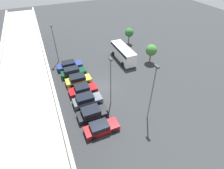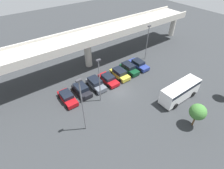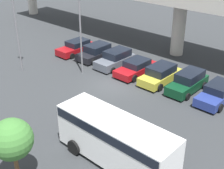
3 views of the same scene
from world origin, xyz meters
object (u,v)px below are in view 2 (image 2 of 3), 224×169
object	(u,v)px
parked_car_1	(81,90)
shuttle_bus	(180,90)
parked_car_4	(120,73)
lamp_post_near_aisle	(147,40)
lamp_post_mid_lot	(99,78)
lamp_post_by_overpass	(82,103)
parked_car_2	(96,84)
tree_front_left	(198,112)
parked_car_5	(129,68)
parked_car_6	(139,64)
parked_car_3	(108,79)
parked_car_0	(67,97)

from	to	relation	value
parked_car_1	shuttle_bus	size ratio (longest dim) A/B	0.56
parked_car_4	lamp_post_near_aisle	size ratio (longest dim) A/B	0.57
lamp_post_mid_lot	lamp_post_by_overpass	distance (m)	6.14
parked_car_2	lamp_post_near_aisle	world-z (taller)	lamp_post_near_aisle
lamp_post_by_overpass	tree_front_left	xyz separation A→B (m)	(12.94, -8.68, -2.36)
parked_car_4	tree_front_left	distance (m)	15.88
parked_car_4	parked_car_5	distance (m)	2.68
parked_car_6	lamp_post_near_aisle	world-z (taller)	lamp_post_near_aisle
tree_front_left	parked_car_5	bearing A→B (deg)	84.76
parked_car_3	tree_front_left	bearing A→B (deg)	14.23
lamp_post_near_aisle	lamp_post_mid_lot	world-z (taller)	lamp_post_mid_lot
parked_car_3	lamp_post_by_overpass	xyz separation A→B (m)	(-8.97, -6.99, 4.45)
lamp_post_mid_lot	tree_front_left	world-z (taller)	lamp_post_mid_lot
parked_car_3	parked_car_6	bearing A→B (deg)	92.99
parked_car_3	parked_car_5	xyz separation A→B (m)	(5.44, 0.35, 0.13)
parked_car_0	lamp_post_by_overpass	distance (m)	8.22
parked_car_5	shuttle_bus	bearing A→B (deg)	8.03
tree_front_left	parked_car_1	bearing A→B (deg)	121.24
parked_car_2	parked_car_3	distance (m)	2.78
parked_car_0	parked_car_1	bearing A→B (deg)	96.50
parked_car_2	lamp_post_near_aisle	xyz separation A→B (m)	(14.59, 1.91, 3.80)
parked_car_1	parked_car_6	bearing A→B (deg)	90.79
parked_car_0	parked_car_5	size ratio (longest dim) A/B	1.01
parked_car_3	tree_front_left	world-z (taller)	tree_front_left
parked_car_6	tree_front_left	bearing A→B (deg)	-14.75
parked_car_4	parked_car_0	bearing A→B (deg)	-89.32
parked_car_5	lamp_post_mid_lot	bearing A→B (deg)	-68.55
parked_car_4	lamp_post_by_overpass	size ratio (longest dim) A/B	0.51
parked_car_0	shuttle_bus	bearing A→B (deg)	55.32
lamp_post_by_overpass	parked_car_4	bearing A→B (deg)	30.93
lamp_post_near_aisle	parked_car_6	bearing A→B (deg)	-156.03
parked_car_6	parked_car_5	bearing A→B (deg)	-88.37
parked_car_3	lamp_post_mid_lot	distance (m)	6.60
parked_car_1	lamp_post_by_overpass	bearing A→B (deg)	-24.50
parked_car_1	lamp_post_by_overpass	distance (m)	9.07
parked_car_6	parked_car_3	bearing A→B (deg)	-87.01
parked_car_2	lamp_post_mid_lot	size ratio (longest dim) A/B	0.56
lamp_post_mid_lot	parked_car_3	bearing A→B (deg)	39.92
lamp_post_near_aisle	lamp_post_by_overpass	distance (m)	22.66
parked_car_0	parked_car_4	xyz separation A→B (m)	(11.30, 0.13, 0.10)
parked_car_2	parked_car_5	size ratio (longest dim) A/B	0.98
shuttle_bus	tree_front_left	distance (m)	5.80
parked_car_1	lamp_post_mid_lot	world-z (taller)	lamp_post_mid_lot
parked_car_2	parked_car_4	xyz separation A→B (m)	(5.55, -0.08, -0.00)
parked_car_3	parked_car_5	bearing A→B (deg)	93.68
parked_car_1	shuttle_bus	distance (m)	16.88
parked_car_6	shuttle_bus	bearing A→B (deg)	-6.04
parked_car_0	tree_front_left	size ratio (longest dim) A/B	1.17
shuttle_bus	lamp_post_mid_lot	xyz separation A→B (m)	(-11.05, 7.47, 2.93)
parked_car_2	parked_car_1	bearing A→B (deg)	-92.23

